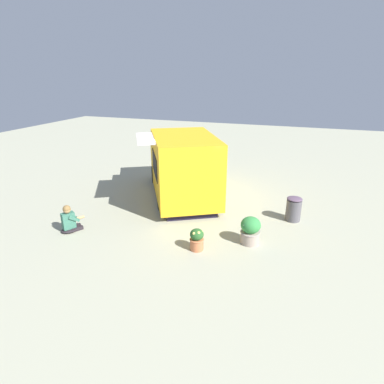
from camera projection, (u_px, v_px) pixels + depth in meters
ground_plane at (195, 202)px, 12.17m from camera, size 40.00×40.00×0.00m
food_truck at (182, 166)px, 12.51m from camera, size 4.45×5.58×2.52m
person_customer at (69, 220)px, 9.86m from camera, size 0.66×0.78×0.88m
planter_flowering_near at (250, 230)px, 9.15m from camera, size 0.57×0.57×0.82m
planter_flowering_far at (197, 239)px, 8.83m from camera, size 0.40×0.40×0.63m
trash_bin at (294, 209)px, 10.57m from camera, size 0.50×0.50×0.82m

